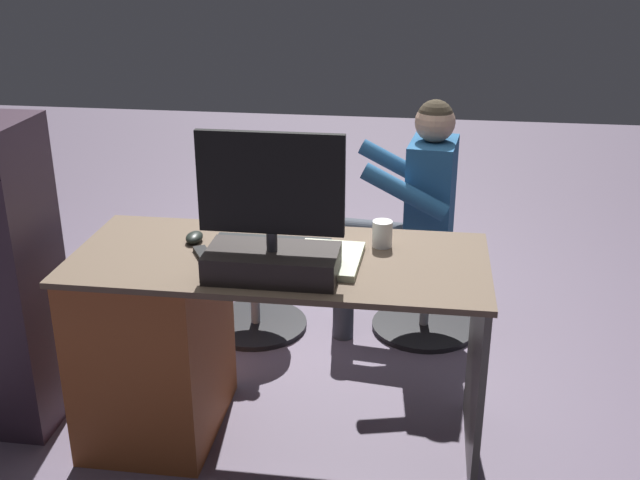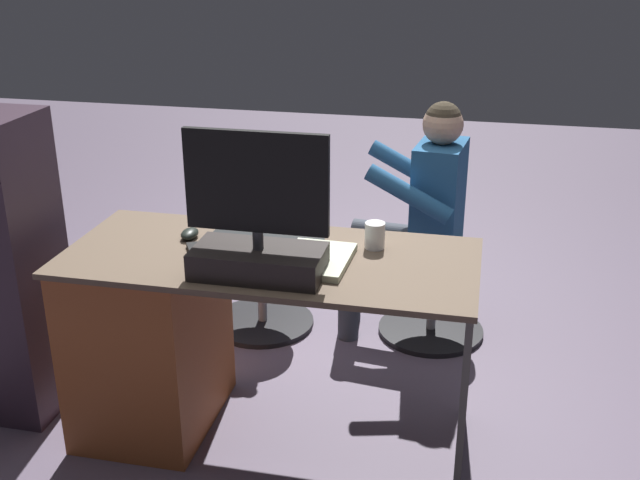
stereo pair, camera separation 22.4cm
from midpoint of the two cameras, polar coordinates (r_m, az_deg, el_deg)
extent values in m
plane|color=#5D4F64|center=(3.43, 0.37, -10.07)|extent=(10.00, 10.00, 0.00)
cube|color=brown|center=(2.73, -1.39, -1.36)|extent=(1.46, 0.64, 0.02)
cube|color=#A35327|center=(3.03, -10.36, -7.07)|extent=(0.47, 0.59, 0.73)
cube|color=#504E48|center=(2.83, 12.94, -9.53)|extent=(0.02, 0.58, 0.73)
cube|color=black|center=(2.56, -2.04, -1.63)|extent=(0.43, 0.22, 0.09)
cylinder|color=#333338|center=(2.53, -2.06, -0.04)|extent=(0.04, 0.04, 0.06)
cube|color=black|center=(2.46, -2.13, 4.24)|extent=(0.47, 0.02, 0.33)
cube|color=black|center=(2.47, -2.05, 4.33)|extent=(0.44, 0.00, 0.30)
cube|color=black|center=(2.80, -1.86, -0.26)|extent=(0.42, 0.14, 0.02)
ellipsoid|color=black|center=(2.88, -7.39, 0.44)|extent=(0.06, 0.10, 0.04)
cylinder|color=white|center=(2.78, 6.36, 0.31)|extent=(0.07, 0.07, 0.10)
cube|color=black|center=(2.74, -6.85, -0.91)|extent=(0.11, 0.15, 0.02)
cube|color=beige|center=(2.66, 2.20, -1.48)|extent=(0.23, 0.31, 0.02)
cylinder|color=black|center=(3.84, -2.56, -6.06)|extent=(0.50, 0.50, 0.03)
cylinder|color=gray|center=(3.75, -2.61, -3.46)|extent=(0.04, 0.04, 0.36)
cylinder|color=navy|center=(3.67, -2.66, -0.50)|extent=(0.39, 0.39, 0.06)
ellipsoid|color=#DBBD7B|center=(3.62, -2.70, 1.40)|extent=(0.19, 0.16, 0.20)
sphere|color=#DBBD7B|center=(3.57, -2.74, 3.89)|extent=(0.16, 0.16, 0.16)
sphere|color=beige|center=(3.63, -2.46, 4.04)|extent=(0.06, 0.06, 0.06)
sphere|color=#DBBD7B|center=(3.53, -1.86, 4.78)|extent=(0.07, 0.07, 0.07)
sphere|color=#DBBD7B|center=(3.56, -3.66, 4.89)|extent=(0.07, 0.07, 0.07)
cylinder|color=#DBBD7B|center=(3.62, -1.11, 2.08)|extent=(0.06, 0.15, 0.10)
cylinder|color=#DBBD7B|center=(3.66, -4.01, 2.29)|extent=(0.06, 0.15, 0.10)
cylinder|color=#DBBD7B|center=(3.73, -1.51, 0.94)|extent=(0.06, 0.12, 0.06)
cylinder|color=#DBBD7B|center=(3.75, -3.00, 1.06)|extent=(0.06, 0.12, 0.06)
cylinder|color=black|center=(3.82, 9.81, -6.56)|extent=(0.50, 0.50, 0.03)
cylinder|color=gray|center=(3.73, 10.00, -3.96)|extent=(0.04, 0.04, 0.36)
cylinder|color=#585449|center=(3.65, 10.22, -0.99)|extent=(0.39, 0.39, 0.06)
cube|color=#265A8B|center=(3.55, 10.52, 3.13)|extent=(0.24, 0.34, 0.49)
sphere|color=tan|center=(3.46, 10.90, 8.34)|extent=(0.18, 0.18, 0.18)
sphere|color=#3B3326|center=(3.45, 10.92, 8.62)|extent=(0.16, 0.16, 0.16)
cylinder|color=#265A8B|center=(3.33, 8.47, 3.33)|extent=(0.40, 0.12, 0.24)
cylinder|color=#265A8B|center=(3.71, 8.24, 5.29)|extent=(0.40, 0.12, 0.24)
cylinder|color=#3A404B|center=(3.53, 7.19, -0.68)|extent=(0.40, 0.15, 0.11)
cylinder|color=#3A404B|center=(3.63, 3.90, -4.10)|extent=(0.10, 0.10, 0.45)
cylinder|color=#3A404B|center=(3.70, 7.14, 0.37)|extent=(0.40, 0.15, 0.11)
cylinder|color=#3A404B|center=(3.79, 4.00, -2.93)|extent=(0.10, 0.10, 0.45)
camera|label=1|loc=(0.11, -87.98, 0.82)|focal=43.49mm
camera|label=2|loc=(0.11, 92.02, -0.82)|focal=43.49mm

